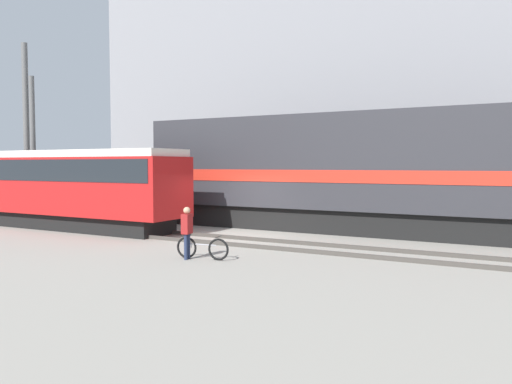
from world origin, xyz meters
TOP-DOWN VIEW (x-y plane):
  - ground_plane at (0.00, 0.00)m, footprint 120.00×120.00m
  - track_near at (0.00, -1.38)m, footprint 60.00×1.51m
  - track_far at (0.00, 3.39)m, footprint 60.00×1.51m
  - building_backdrop at (0.00, 12.44)m, footprint 31.52×6.00m
  - freight_locomotive at (3.80, 3.39)m, footprint 18.46×3.04m
  - streetcar at (-7.45, -1.38)m, footprint 11.28×2.54m
  - bicycle at (1.65, -4.52)m, footprint 1.69×0.47m
  - person at (1.25, -4.74)m, footprint 0.27×0.39m
  - utility_pole_left at (-13.55, 1.00)m, footprint 0.31×0.31m
  - utility_pole_center at (-13.04, 1.00)m, footprint 0.28×0.28m

SIDE VIEW (x-z plane):
  - ground_plane at x=0.00m, z-range 0.00..0.00m
  - track_near at x=0.00m, z-range 0.00..0.14m
  - track_far at x=0.00m, z-range 0.00..0.14m
  - bicycle at x=1.65m, z-range -0.03..0.69m
  - person at x=1.25m, z-range 0.16..1.73m
  - streetcar at x=-7.45m, z-range 0.25..3.68m
  - freight_locomotive at x=3.80m, z-range -0.18..5.31m
  - utility_pole_center at x=-13.04m, z-range 0.00..7.50m
  - utility_pole_left at x=-13.55m, z-range 0.00..9.28m
  - building_backdrop at x=0.00m, z-range 0.00..14.32m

